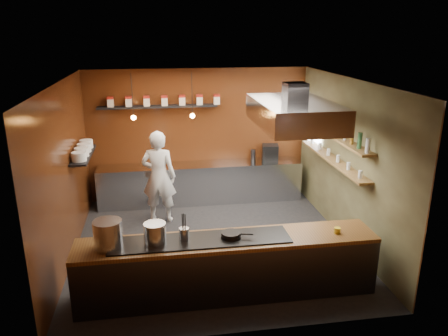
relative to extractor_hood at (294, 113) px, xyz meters
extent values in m
plane|color=black|center=(-1.30, 0.40, -2.51)|extent=(5.00, 5.00, 0.00)
plane|color=#3B150A|center=(-1.30, 2.90, -1.01)|extent=(5.00, 0.00, 5.00)
plane|color=#3B150A|center=(-3.80, 0.40, -1.01)|extent=(0.00, 5.00, 5.00)
plane|color=#433E26|center=(1.20, 0.40, -1.01)|extent=(0.00, 5.00, 5.00)
plane|color=silver|center=(-1.30, 0.40, 0.49)|extent=(5.00, 5.00, 0.00)
plane|color=white|center=(1.15, 2.10, -0.61)|extent=(0.00, 1.00, 1.00)
cube|color=silver|center=(-1.30, 2.57, -2.06)|extent=(4.60, 0.65, 0.90)
cube|color=#38383D|center=(-1.30, -1.20, -2.08)|extent=(4.40, 0.70, 0.86)
cube|color=brown|center=(-1.30, -1.20, -1.62)|extent=(4.40, 0.72, 0.06)
cube|color=black|center=(-1.70, -1.20, -1.58)|extent=(2.60, 0.55, 0.02)
cube|color=black|center=(-2.20, 2.76, -0.31)|extent=(2.60, 0.26, 0.04)
cube|color=black|center=(-3.64, 1.40, -0.96)|extent=(0.30, 1.40, 0.04)
cube|color=olive|center=(1.04, 0.70, -0.59)|extent=(0.26, 2.80, 0.04)
cube|color=olive|center=(1.04, 0.70, -1.06)|extent=(0.26, 2.80, 0.04)
cube|color=#38383D|center=(0.00, 0.00, 0.34)|extent=(0.35, 0.35, 0.30)
cube|color=silver|center=(0.00, 0.00, -0.01)|extent=(1.20, 2.00, 0.40)
cube|color=white|center=(0.00, 0.00, -0.22)|extent=(1.00, 1.80, 0.02)
cylinder|color=black|center=(-2.70, 2.10, 0.04)|extent=(0.01, 0.01, 0.90)
sphere|color=orange|center=(-2.70, 2.10, -0.41)|extent=(0.10, 0.10, 0.10)
cylinder|color=black|center=(-1.50, 2.10, 0.04)|extent=(0.01, 0.01, 0.90)
sphere|color=orange|center=(-1.50, 2.10, -0.41)|extent=(0.10, 0.10, 0.10)
cube|color=beige|center=(-3.20, 2.76, -0.20)|extent=(0.13, 0.13, 0.17)
cube|color=maroon|center=(-3.20, 2.76, -0.09)|extent=(0.13, 0.13, 0.05)
cube|color=beige|center=(-2.82, 2.76, -0.20)|extent=(0.13, 0.13, 0.17)
cube|color=maroon|center=(-2.82, 2.76, -0.09)|extent=(0.13, 0.13, 0.05)
cube|color=beige|center=(-2.43, 2.76, -0.20)|extent=(0.13, 0.13, 0.17)
cube|color=maroon|center=(-2.43, 2.76, -0.09)|extent=(0.13, 0.13, 0.05)
cube|color=beige|center=(-2.05, 2.76, -0.20)|extent=(0.13, 0.13, 0.17)
cube|color=maroon|center=(-2.05, 2.76, -0.09)|extent=(0.14, 0.13, 0.05)
cube|color=beige|center=(-1.67, 2.76, -0.20)|extent=(0.13, 0.13, 0.17)
cube|color=maroon|center=(-1.67, 2.76, -0.09)|extent=(0.14, 0.13, 0.05)
cube|color=beige|center=(-1.28, 2.76, -0.20)|extent=(0.13, 0.13, 0.17)
cube|color=maroon|center=(-1.28, 2.76, -0.09)|extent=(0.14, 0.13, 0.05)
cube|color=beige|center=(-0.90, 2.76, -0.20)|extent=(0.13, 0.13, 0.17)
cube|color=maroon|center=(-0.90, 2.76, -0.09)|extent=(0.14, 0.13, 0.05)
cylinder|color=white|center=(-3.64, 0.95, -0.86)|extent=(0.26, 0.26, 0.16)
cylinder|color=white|center=(-3.64, 1.25, -0.86)|extent=(0.26, 0.26, 0.16)
cylinder|color=white|center=(-3.64, 1.55, -0.86)|extent=(0.26, 0.26, 0.16)
cylinder|color=white|center=(-3.64, 1.85, -0.86)|extent=(0.26, 0.26, 0.16)
cylinder|color=silver|center=(1.04, -0.60, -0.45)|extent=(0.06, 0.06, 0.24)
cylinder|color=#2D5933|center=(1.04, -0.31, -0.45)|extent=(0.06, 0.06, 0.24)
cylinder|color=#8C601E|center=(1.04, -0.02, -0.45)|extent=(0.06, 0.06, 0.24)
cylinder|color=silver|center=(1.04, 0.27, -0.45)|extent=(0.06, 0.06, 0.24)
cylinder|color=#2D5933|center=(1.04, 0.56, -0.45)|extent=(0.06, 0.06, 0.24)
cylinder|color=#8C601E|center=(1.04, 0.84, -0.45)|extent=(0.06, 0.06, 0.24)
cylinder|color=silver|center=(1.04, 1.13, -0.45)|extent=(0.06, 0.06, 0.24)
cylinder|color=#2D5933|center=(1.04, 1.42, -0.45)|extent=(0.06, 0.06, 0.24)
cylinder|color=#8C601E|center=(1.04, 1.71, -0.45)|extent=(0.06, 0.06, 0.24)
cylinder|color=silver|center=(1.04, 2.00, -0.45)|extent=(0.06, 0.06, 0.24)
cylinder|color=silver|center=(1.04, -0.45, -0.97)|extent=(0.07, 0.07, 0.13)
cylinder|color=silver|center=(1.04, 0.01, -0.97)|extent=(0.07, 0.07, 0.13)
cylinder|color=silver|center=(1.04, 0.47, -0.97)|extent=(0.07, 0.07, 0.13)
cylinder|color=silver|center=(1.04, 0.93, -0.97)|extent=(0.07, 0.07, 0.13)
cylinder|color=silver|center=(1.04, 1.39, -0.97)|extent=(0.07, 0.07, 0.13)
cylinder|color=silver|center=(1.04, 1.85, -0.97)|extent=(0.07, 0.07, 0.13)
cylinder|color=silver|center=(-2.98, -1.21, -1.37)|extent=(0.44, 0.44, 0.39)
cylinder|color=silver|center=(-2.34, -1.19, -1.42)|extent=(0.35, 0.35, 0.29)
cylinder|color=#BBBDC2|center=(-1.93, -1.18, -1.47)|extent=(0.17, 0.17, 0.19)
cylinder|color=black|center=(-1.25, -1.19, -1.55)|extent=(0.30, 0.30, 0.04)
cylinder|color=black|center=(-1.25, -1.19, -1.51)|extent=(0.28, 0.28, 0.04)
cylinder|color=black|center=(-1.03, -1.25, -1.51)|extent=(0.18, 0.07, 0.02)
cylinder|color=gold|center=(0.34, -1.28, -1.54)|extent=(0.12, 0.12, 0.09)
cube|color=black|center=(0.34, 2.65, -1.42)|extent=(0.42, 0.41, 0.36)
imported|color=silver|center=(-2.25, 1.65, -1.55)|extent=(0.78, 0.60, 1.91)
camera|label=1|loc=(-2.24, -6.84, 1.33)|focal=35.00mm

